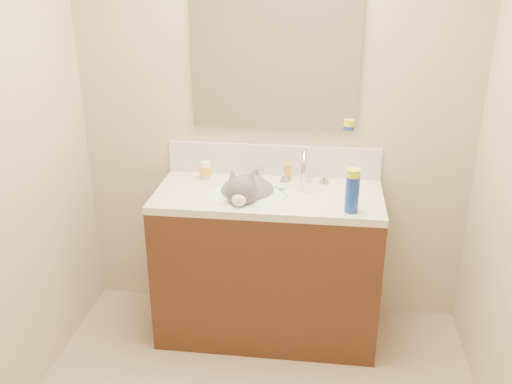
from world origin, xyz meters
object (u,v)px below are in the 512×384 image
(vanity_cabinet, at_px, (268,267))
(silver_jar, at_px, (257,173))
(amber_bottle, at_px, (288,172))
(basin, at_px, (245,206))
(spray_can, at_px, (352,194))
(faucet, at_px, (304,170))
(pill_bottle, at_px, (205,170))
(cat, at_px, (247,196))

(vanity_cabinet, xyz_separation_m, silver_jar, (-0.09, 0.21, 0.48))
(vanity_cabinet, distance_m, amber_bottle, 0.54)
(basin, relative_size, spray_can, 2.46)
(faucet, bearing_deg, pill_bottle, 177.10)
(cat, xyz_separation_m, spray_can, (0.54, -0.18, 0.12))
(cat, xyz_separation_m, silver_jar, (0.03, 0.22, 0.05))
(faucet, bearing_deg, basin, -150.88)
(pill_bottle, height_order, spray_can, spray_can)
(faucet, bearing_deg, silver_jar, 165.11)
(faucet, bearing_deg, amber_bottle, 148.26)
(vanity_cabinet, bearing_deg, basin, -165.96)
(basin, relative_size, cat, 1.02)
(pill_bottle, bearing_deg, vanity_cabinet, -23.88)
(silver_jar, xyz_separation_m, spray_can, (0.51, -0.40, 0.06))
(pill_bottle, relative_size, silver_jar, 1.62)
(pill_bottle, bearing_deg, spray_can, -24.13)
(silver_jar, height_order, amber_bottle, amber_bottle)
(cat, distance_m, spray_can, 0.58)
(faucet, xyz_separation_m, amber_bottle, (-0.09, 0.06, -0.04))
(faucet, relative_size, cat, 0.64)
(silver_jar, bearing_deg, pill_bottle, -171.62)
(silver_jar, bearing_deg, vanity_cabinet, -67.72)
(silver_jar, relative_size, amber_bottle, 0.63)
(spray_can, bearing_deg, pill_bottle, 155.87)
(vanity_cabinet, bearing_deg, spray_can, -24.35)
(cat, relative_size, amber_bottle, 4.57)
(basin, height_order, silver_jar, silver_jar)
(vanity_cabinet, relative_size, pill_bottle, 12.32)
(faucet, xyz_separation_m, pill_bottle, (-0.55, 0.03, -0.04))
(basin, height_order, pill_bottle, pill_bottle)
(vanity_cabinet, height_order, amber_bottle, amber_bottle)
(amber_bottle, height_order, spray_can, spray_can)
(faucet, height_order, pill_bottle, faucet)
(faucet, relative_size, silver_jar, 4.67)
(basin, xyz_separation_m, amber_bottle, (0.21, 0.23, 0.12))
(basin, relative_size, pill_bottle, 4.62)
(spray_can, bearing_deg, amber_bottle, 131.22)
(vanity_cabinet, xyz_separation_m, spray_can, (0.43, -0.19, 0.54))
(silver_jar, bearing_deg, amber_bottle, -4.16)
(vanity_cabinet, relative_size, amber_bottle, 12.50)
(faucet, distance_m, cat, 0.35)
(cat, bearing_deg, silver_jar, 84.73)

